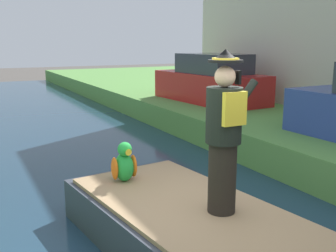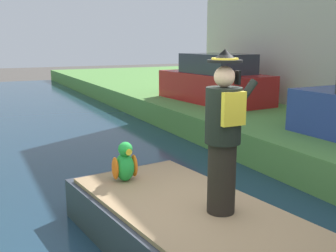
# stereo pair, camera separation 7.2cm
# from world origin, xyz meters

# --- Properties ---
(boat) EXTENTS (2.29, 4.38, 0.61)m
(boat) POSITION_xyz_m (0.00, -0.17, 0.40)
(boat) COLOR #333842
(boat) RESTS_ON canal_water
(person_pirate) EXTENTS (0.61, 0.42, 1.85)m
(person_pirate) POSITION_xyz_m (0.20, -0.25, 1.64)
(person_pirate) COLOR black
(person_pirate) RESTS_ON boat
(parrot_plush) EXTENTS (0.36, 0.34, 0.57)m
(parrot_plush) POSITION_xyz_m (-0.42, 1.24, 0.95)
(parrot_plush) COLOR green
(parrot_plush) RESTS_ON boat
(parked_car_red) EXTENTS (2.01, 4.12, 1.50)m
(parked_car_red) POSITION_xyz_m (4.68, 6.87, 1.39)
(parked_car_red) COLOR red
(parked_car_red) RESTS_ON grass_bank_far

